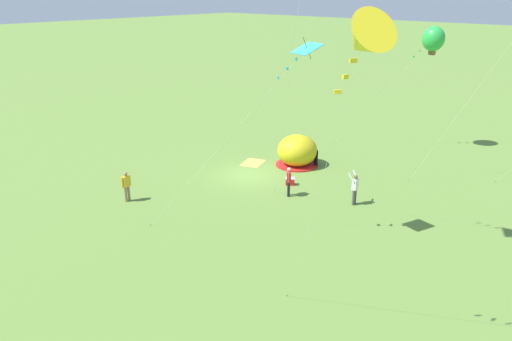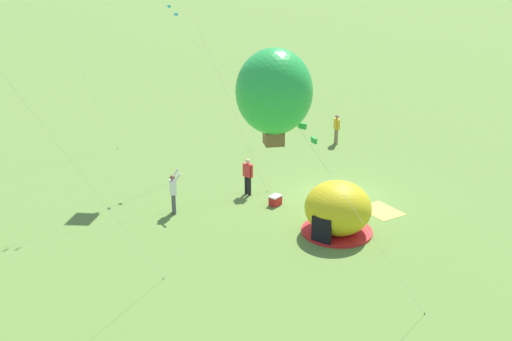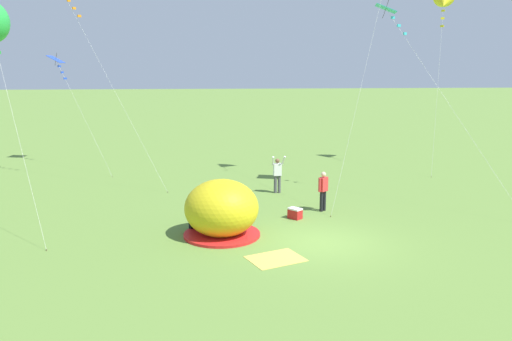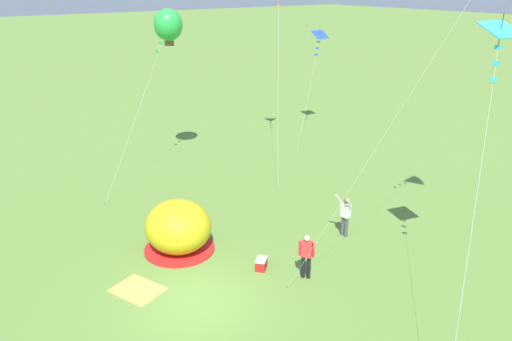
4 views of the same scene
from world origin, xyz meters
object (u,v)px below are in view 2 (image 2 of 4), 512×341
at_px(popup_tent, 338,209).
at_px(person_far_back, 248,175).
at_px(person_center_field, 337,128).
at_px(kite_green, 274,92).
at_px(person_strolling, 173,191).
at_px(cooler_box, 275,200).

xyz_separation_m(popup_tent, person_far_back, (4.47, 2.80, -0.03)).
bearing_deg(person_far_back, person_center_field, -43.69).
xyz_separation_m(popup_tent, kite_green, (-9.10, 4.56, 6.88)).
bearing_deg(kite_green, popup_tent, -26.59).
relative_size(person_strolling, kite_green, 0.22).
distance_m(person_far_back, kite_green, 15.33).
xyz_separation_m(person_far_back, person_strolling, (-1.45, 3.41, 0.03)).
bearing_deg(person_strolling, person_far_back, -66.96).
distance_m(person_far_back, person_center_field, 9.05).
relative_size(popup_tent, kite_green, 0.32).
relative_size(popup_tent, person_center_field, 1.63).
distance_m(popup_tent, person_far_back, 5.27).
xyz_separation_m(popup_tent, person_center_field, (11.02, -3.46, -0.03)).
xyz_separation_m(person_far_back, person_center_field, (6.54, -6.25, 0.00)).
height_order(person_far_back, kite_green, kite_green).
distance_m(person_strolling, kite_green, 14.03).
height_order(cooler_box, person_far_back, person_far_back).
bearing_deg(popup_tent, cooler_box, 30.57).
bearing_deg(kite_green, person_center_field, -21.72).
height_order(popup_tent, person_strolling, popup_tent).
relative_size(cooler_box, person_center_field, 0.37).
bearing_deg(cooler_box, person_center_field, -33.58).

